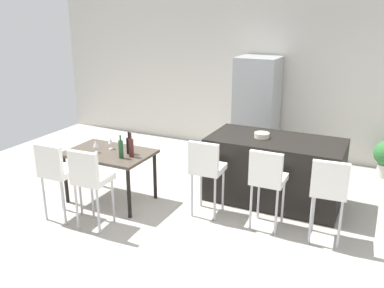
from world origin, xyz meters
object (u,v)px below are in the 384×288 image
at_px(dining_table, 109,157).
at_px(bar_chair_left, 206,166).
at_px(wine_bottle_inner, 121,149).
at_px(wine_glass_right, 95,144).
at_px(wine_bottle_corner, 129,145).
at_px(refrigerator, 257,108).
at_px(kitchen_island, 274,170).
at_px(wine_glass_middle, 110,141).
at_px(fruit_bowl, 262,135).
at_px(bar_chair_middle, 267,177).
at_px(dining_chair_far, 90,177).
at_px(dining_chair_near, 56,169).
at_px(bar_chair_right, 329,188).
at_px(wine_bottle_left, 131,148).

bearing_deg(dining_table, bar_chair_left, 7.04).
distance_m(wine_bottle_inner, wine_glass_right, 0.44).
xyz_separation_m(wine_bottle_corner, refrigerator, (0.98, 2.62, 0.06)).
relative_size(kitchen_island, wine_bottle_corner, 5.97).
distance_m(wine_bottle_inner, wine_glass_middle, 0.43).
relative_size(wine_glass_right, refrigerator, 0.09).
height_order(refrigerator, fruit_bowl, refrigerator).
bearing_deg(wine_glass_middle, wine_bottle_corner, -7.90).
xyz_separation_m(bar_chair_left, wine_glass_middle, (-1.46, -0.06, 0.17)).
height_order(bar_chair_middle, wine_glass_right, bar_chair_middle).
bearing_deg(wine_glass_middle, bar_chair_left, 2.43).
bearing_deg(kitchen_island, wine_bottle_corner, -151.65).
height_order(bar_chair_left, dining_table, bar_chair_left).
relative_size(dining_chair_far, wine_glass_right, 6.03).
xyz_separation_m(refrigerator, fruit_bowl, (0.60, -1.67, 0.04)).
bearing_deg(dining_chair_near, kitchen_island, 37.13).
height_order(dining_chair_far, wine_glass_middle, dining_chair_far).
bearing_deg(bar_chair_left, dining_chair_near, -151.00).
distance_m(bar_chair_middle, bar_chair_right, 0.72).
bearing_deg(bar_chair_middle, wine_bottle_corner, -176.70).
bearing_deg(fruit_bowl, dining_chair_near, -140.65).
bearing_deg(wine_bottle_left, refrigerator, 71.81).
relative_size(wine_bottle_left, wine_bottle_corner, 1.08).
xyz_separation_m(wine_glass_middle, wine_glass_right, (-0.09, -0.21, 0.00)).
distance_m(kitchen_island, bar_chair_right, 1.23).
bearing_deg(bar_chair_middle, refrigerator, 110.42).
xyz_separation_m(bar_chair_middle, dining_chair_far, (-1.95, -0.93, 0.00)).
bearing_deg(dining_chair_near, wine_glass_right, 79.40).
distance_m(dining_table, wine_glass_right, 0.27).
relative_size(kitchen_island, refrigerator, 1.00).
relative_size(bar_chair_left, wine_bottle_left, 3.14).
bearing_deg(wine_bottle_left, kitchen_island, 31.99).
distance_m(bar_chair_middle, dining_chair_near, 2.65).
height_order(kitchen_island, dining_chair_near, dining_chair_near).
relative_size(dining_table, refrigerator, 0.64).
bearing_deg(dining_chair_far, wine_bottle_inner, 87.31).
relative_size(kitchen_island, wine_glass_right, 10.60).
relative_size(dining_table, fruit_bowl, 5.66).
height_order(wine_glass_right, fruit_bowl, fruit_bowl).
xyz_separation_m(wine_bottle_corner, wine_glass_middle, (-0.35, 0.05, 0.01)).
bearing_deg(dining_chair_near, bar_chair_middle, 20.47).
bearing_deg(wine_glass_middle, kitchen_island, 23.16).
height_order(wine_bottle_inner, wine_glass_right, wine_bottle_inner).
height_order(dining_table, refrigerator, refrigerator).
bearing_deg(dining_chair_far, wine_bottle_left, 80.19).
bearing_deg(wine_glass_right, wine_bottle_left, 7.77).
distance_m(dining_chair_far, wine_bottle_corner, 0.83).
bearing_deg(wine_bottle_corner, dining_chair_far, -92.13).
bearing_deg(wine_bottle_corner, wine_bottle_left, -44.34).
distance_m(kitchen_island, dining_table, 2.33).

